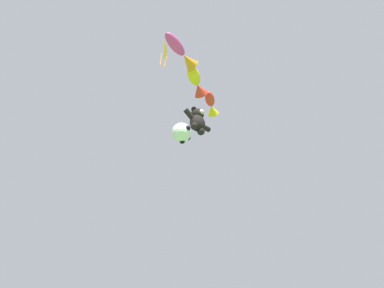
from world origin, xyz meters
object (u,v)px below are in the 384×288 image
object	(u,v)px
soccer_ball_kite	(182,133)
fish_kite_magenta	(182,53)
teddy_bear_kite	(198,120)
fish_kite_goldfin	(197,83)
fish_kite_crimson	(211,105)
diamond_kite	(165,53)

from	to	relation	value
soccer_ball_kite	fish_kite_magenta	size ratio (longest dim) A/B	0.45
teddy_bear_kite	fish_kite_goldfin	distance (m)	2.48
fish_kite_goldfin	fish_kite_magenta	world-z (taller)	fish_kite_goldfin
fish_kite_crimson	teddy_bear_kite	bearing A→B (deg)	176.60
soccer_ball_kite	teddy_bear_kite	bearing A→B (deg)	-18.65
teddy_bear_kite	soccer_ball_kite	size ratio (longest dim) A/B	1.89
teddy_bear_kite	fish_kite_crimson	world-z (taller)	fish_kite_crimson
soccer_ball_kite	fish_kite_goldfin	xyz separation A→B (m)	(0.08, -0.96, 3.83)
fish_kite_magenta	diamond_kite	xyz separation A→B (m)	(-0.46, 0.91, 0.86)
fish_kite_crimson	fish_kite_magenta	world-z (taller)	fish_kite_crimson
soccer_ball_kite	diamond_kite	size ratio (longest dim) A/B	0.33
diamond_kite	fish_kite_goldfin	bearing A→B (deg)	-6.99
fish_kite_goldfin	fish_kite_magenta	xyz separation A→B (m)	(-1.76, -0.64, -0.03)
teddy_bear_kite	fish_kite_magenta	bearing A→B (deg)	-151.94
fish_kite_goldfin	fish_kite_crimson	bearing A→B (deg)	17.60
fish_kite_goldfin	fish_kite_magenta	bearing A→B (deg)	-160.16
fish_kite_goldfin	diamond_kite	world-z (taller)	diamond_kite
soccer_ball_kite	fish_kite_goldfin	distance (m)	3.95
soccer_ball_kite	diamond_kite	bearing A→B (deg)	-162.13
soccer_ball_kite	fish_kite_magenta	xyz separation A→B (m)	(-1.69, -1.60, 3.80)
fish_kite_magenta	diamond_kite	distance (m)	1.33
teddy_bear_kite	diamond_kite	world-z (taller)	diamond_kite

